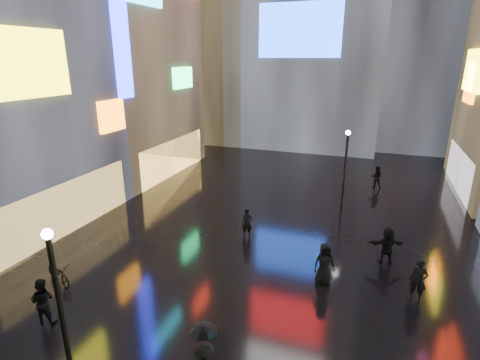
% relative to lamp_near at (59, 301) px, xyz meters
% --- Properties ---
extents(ground, '(140.00, 140.00, 0.00)m').
position_rel_lamp_near_xyz_m(ground, '(3.23, 14.26, -2.94)').
color(ground, black).
rests_on(ground, ground).
extents(building_left_far, '(10.28, 12.00, 22.00)m').
position_rel_lamp_near_xyz_m(building_left_far, '(-12.75, 20.26, 8.04)').
color(building_left_far, black).
rests_on(building_left_far, ground).
extents(tower_flank_left, '(10.00, 10.00, 26.00)m').
position_rel_lamp_near_xyz_m(tower_flank_left, '(-10.77, 36.26, 10.06)').
color(tower_flank_left, black).
rests_on(tower_flank_left, ground).
extents(lamp_near, '(0.30, 0.30, 5.20)m').
position_rel_lamp_near_xyz_m(lamp_near, '(0.00, 0.00, 0.00)').
color(lamp_near, black).
rests_on(lamp_near, ground).
extents(lamp_far, '(0.30, 0.30, 5.20)m').
position_rel_lamp_near_xyz_m(lamp_far, '(6.42, 17.38, 0.00)').
color(lamp_far, black).
rests_on(lamp_far, ground).
extents(pedestrian_1, '(1.07, 0.94, 1.84)m').
position_rel_lamp_near_xyz_m(pedestrian_1, '(-3.00, 1.85, -2.02)').
color(pedestrian_1, black).
rests_on(pedestrian_1, ground).
extents(pedestrian_4, '(1.11, 0.96, 1.92)m').
position_rel_lamp_near_xyz_m(pedestrian_4, '(6.50, 8.07, -1.99)').
color(pedestrian_4, black).
rests_on(pedestrian_4, ground).
extents(pedestrian_5, '(1.81, 1.06, 1.86)m').
position_rel_lamp_near_xyz_m(pedestrian_5, '(9.12, 10.81, -2.02)').
color(pedestrian_5, black).
rests_on(pedestrian_5, ground).
extents(pedestrian_6, '(0.69, 0.55, 1.65)m').
position_rel_lamp_near_xyz_m(pedestrian_6, '(1.86, 11.18, -2.12)').
color(pedestrian_6, black).
rests_on(pedestrian_6, ground).
extents(pedestrian_7, '(0.90, 0.72, 1.74)m').
position_rel_lamp_near_xyz_m(pedestrian_7, '(8.48, 22.31, -2.07)').
color(pedestrian_7, black).
rests_on(pedestrian_7, ground).
extents(umbrella_1, '(1.06, 1.06, 0.71)m').
position_rel_lamp_near_xyz_m(umbrella_1, '(3.96, 1.19, -0.97)').
color(umbrella_1, black).
rests_on(umbrella_1, pedestrian_2).
extents(umbrella_2, '(1.21, 1.21, 0.80)m').
position_rel_lamp_near_xyz_m(umbrella_2, '(6.50, 8.07, -0.62)').
color(umbrella_2, black).
rests_on(umbrella_2, pedestrian_4).
extents(bicycle, '(2.02, 1.28, 1.00)m').
position_rel_lamp_near_xyz_m(bicycle, '(-4.51, 4.06, -2.44)').
color(bicycle, black).
rests_on(bicycle, ground).
extents(pedestrian_8, '(0.75, 0.56, 1.87)m').
position_rel_lamp_near_xyz_m(pedestrian_8, '(10.28, 8.09, -2.01)').
color(pedestrian_8, black).
rests_on(pedestrian_8, ground).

